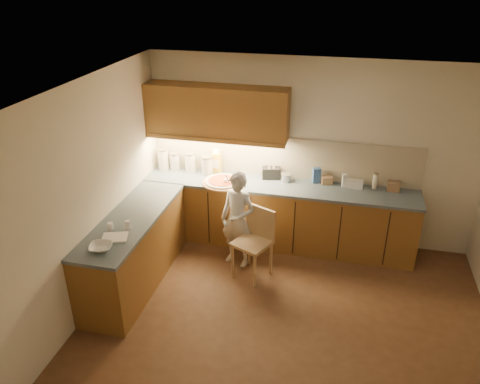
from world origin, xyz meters
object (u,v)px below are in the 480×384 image
at_px(child, 238,220).
at_px(wooden_chair, 256,238).
at_px(oil_jug, 217,162).
at_px(toaster, 271,173).
at_px(pizza_on_board, 223,182).

distance_m(child, wooden_chair, 0.35).
xyz_separation_m(child, oil_jug, (-0.51, 0.81, 0.43)).
xyz_separation_m(oil_jug, toaster, (0.80, -0.01, -0.08)).
relative_size(child, oil_jug, 3.68).
bearing_deg(child, oil_jug, 139.69).
distance_m(wooden_chair, oil_jug, 1.38).
bearing_deg(wooden_chair, toaster, 113.83).
bearing_deg(child, toaster, 88.04).
height_order(pizza_on_board, wooden_chair, pizza_on_board).
relative_size(pizza_on_board, toaster, 2.03).
bearing_deg(toaster, pizza_on_board, -163.67).
bearing_deg(pizza_on_board, wooden_chair, -47.43).
bearing_deg(oil_jug, toaster, -0.46).
xyz_separation_m(child, toaster, (0.29, 0.81, 0.35)).
height_order(pizza_on_board, toaster, pizza_on_board).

